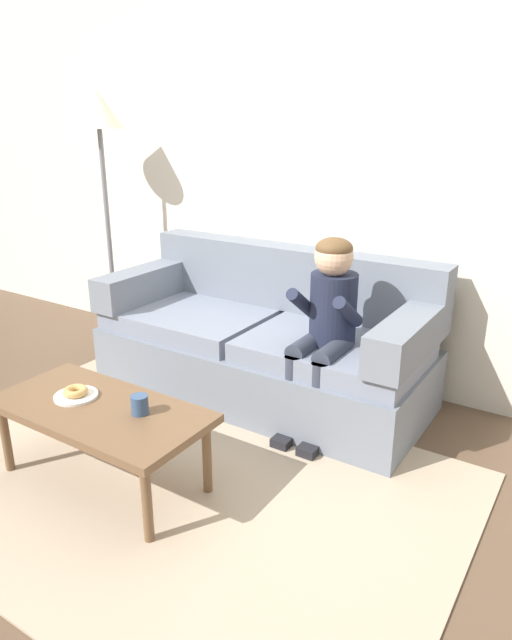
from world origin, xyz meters
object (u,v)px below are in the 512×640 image
mug (140,405)px  donut (75,391)px  person_child (327,318)px  coffee_table (100,415)px  floor_lamp (100,136)px  couch (265,344)px  toy_controller (130,411)px

mug → donut: bearing=-172.4°
person_child → mug: size_ratio=12.24×
coffee_table → floor_lamp: 2.28m
couch → floor_lamp: (-1.48, 0.12, 1.24)m
mug → toy_controller: size_ratio=0.40×
floor_lamp → coffee_table: bearing=-45.8°
mug → floor_lamp: floor_lamp is taller
coffee_table → donut: 0.18m
toy_controller → floor_lamp: floor_lamp is taller
coffee_table → mug: size_ratio=11.89×
person_child → floor_lamp: 2.22m
couch → donut: couch is taller
coffee_table → floor_lamp: size_ratio=0.57×
couch → person_child: (0.52, -0.20, 0.34)m
couch → person_child: size_ratio=1.89×
floor_lamp → donut: bearing=-49.4°
person_child → couch: bearing=158.5°
coffee_table → toy_controller: size_ratio=4.73×
donut → mug: bearing=7.6°
coffee_table → donut: (-0.17, 0.01, 0.08)m
couch → floor_lamp: 1.93m
couch → donut: bearing=-103.5°
person_child → floor_lamp: bearing=170.8°
couch → person_child: person_child is taller
person_child → donut: 1.35m
person_child → mug: (-0.44, -1.00, -0.21)m
couch → toy_controller: 0.94m
donut → floor_lamp: size_ratio=0.06×
person_child → donut: (-0.82, -1.05, -0.22)m
couch → coffee_table: size_ratio=1.94×
person_child → coffee_table: bearing=-121.6°
coffee_table → person_child: (0.65, 1.06, 0.30)m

